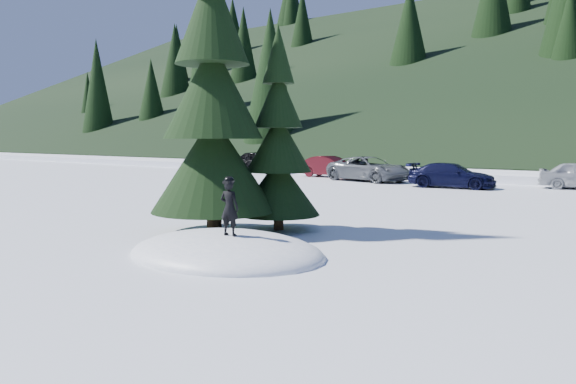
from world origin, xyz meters
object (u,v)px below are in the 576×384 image
Objects in this scene: child_skier at (229,208)px; car_1 at (331,167)px; spruce_short at (278,151)px; car_0 at (260,162)px; car_2 at (369,169)px; spruce_tall at (213,103)px; car_3 at (452,175)px.

child_skier is 0.28× the size of car_1.
spruce_short is 24.50m from car_0.
car_0 is 0.90× the size of car_2.
spruce_tall is at bearing -157.73° from car_1.
car_1 reaches higher than car_3.
spruce_short is 3.88m from child_skier.
car_1 is 9.17m from car_3.
spruce_tall is 16.56m from car_3.
car_1 is (-10.11, 17.47, -1.45)m from spruce_short.
spruce_tall is at bearing -151.22° from car_2.
car_0 is at bearing 89.70° from car_2.
child_skier is 0.25× the size of car_0.
spruce_short reaches higher than child_skier.
spruce_tall is at bearing -135.89° from car_0.
car_3 is at bearing -93.12° from child_skier.
car_2 is at bearing -95.61° from car_0.
car_1 is at bearing -90.01° from car_0.
car_1 is 0.95× the size of car_3.
car_1 is at bearing 66.61° from car_3.
car_3 is at bearing -109.54° from car_1.
car_2 is 5.46m from car_3.
child_skier is 18.57m from car_3.
car_2 is at bearing 107.77° from spruce_tall.
child_skier is 0.23× the size of car_2.
child_skier is at bearing -38.65° from spruce_tall.
spruce_tall reaches higher than car_3.
spruce_tall is 1.91× the size of car_0.
spruce_short is at bearing -77.87° from child_skier.
child_skier is at bearing -146.39° from car_2.
spruce_short reaches higher than car_1.
car_0 reaches higher than car_3.
car_0 is 1.13× the size of car_1.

